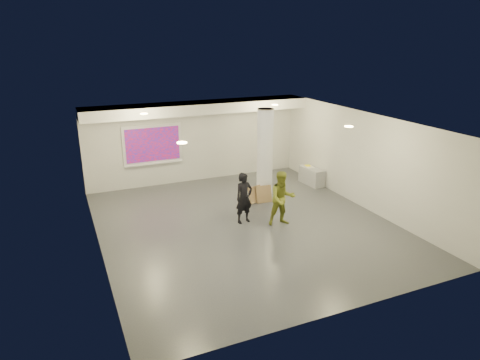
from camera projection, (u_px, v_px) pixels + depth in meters
name	position (u px, v px, depth m)	size (l,w,h in m)	color
floor	(246.00, 225.00, 12.31)	(8.00, 9.00, 0.01)	#3C3F44
ceiling	(246.00, 122.00, 11.35)	(8.00, 9.00, 0.01)	white
wall_back	(195.00, 141.00, 15.74)	(8.00, 0.01, 3.00)	silver
wall_front	(346.00, 244.00, 7.92)	(8.00, 0.01, 3.00)	silver
wall_left	(95.00, 196.00, 10.31)	(0.01, 9.00, 3.00)	silver
wall_right	(362.00, 160.00, 13.35)	(0.01, 9.00, 3.00)	silver
soffit_band	(199.00, 107.00, 14.84)	(8.00, 1.10, 0.36)	silver
downlight_nw	(144.00, 114.00, 12.70)	(0.22, 0.22, 0.02)	#FFD985
downlight_ne	(275.00, 105.00, 14.37)	(0.22, 0.22, 0.02)	#FFD985
downlight_sw	(182.00, 143.00, 9.22)	(0.22, 0.22, 0.02)	#FFD985
downlight_se	(349.00, 126.00, 10.89)	(0.22, 0.22, 0.02)	#FFD985
column	(265.00, 154.00, 13.96)	(0.52, 0.52, 3.00)	white
projection_screen	(153.00, 145.00, 15.08)	(2.10, 0.13, 1.42)	white
credenza	(312.00, 176.00, 15.65)	(0.44, 1.06, 0.62)	#919396
papers_stack	(310.00, 167.00, 15.65)	(0.26, 0.33, 0.02)	white
postit_pad	(308.00, 166.00, 15.77)	(0.19, 0.26, 0.03)	#FFF10D
cardboard_back	(264.00, 194.00, 13.94)	(0.52, 0.05, 0.56)	olive
cardboard_front	(255.00, 194.00, 13.95)	(0.50, 0.05, 0.55)	olive
woman	(244.00, 198.00, 12.29)	(0.55, 0.36, 1.50)	black
man	(282.00, 198.00, 12.12)	(0.77, 0.60, 1.59)	olive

